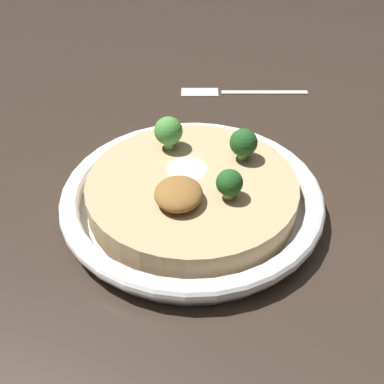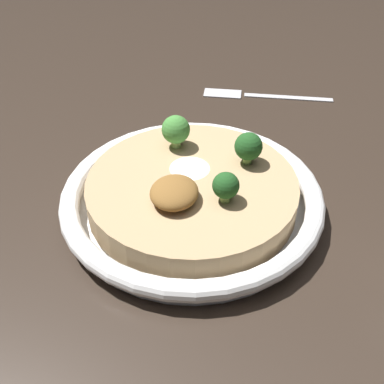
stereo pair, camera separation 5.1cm
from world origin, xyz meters
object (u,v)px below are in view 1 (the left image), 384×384
object	(u,v)px
fork_utensil	(232,92)
risotto_bowl	(192,196)
broccoli_front_left	(168,131)
broccoli_back_right	(229,183)
broccoli_back	(243,143)

from	to	relation	value
fork_utensil	risotto_bowl	bearing A→B (deg)	77.20
risotto_bowl	broccoli_front_left	xyz separation A→B (m)	(-0.06, -0.03, 0.04)
broccoli_front_left	fork_utensil	world-z (taller)	broccoli_front_left
broccoli_front_left	broccoli_back_right	world-z (taller)	broccoli_front_left
broccoli_front_left	broccoli_back	world-z (taller)	broccoli_front_left
broccoli_back	fork_utensil	size ratio (longest dim) A/B	0.19
risotto_bowl	fork_utensil	size ratio (longest dim) A/B	1.48
risotto_bowl	broccoli_back_right	world-z (taller)	broccoli_back_right
broccoli_back_right	risotto_bowl	bearing A→B (deg)	-123.88
broccoli_back_right	fork_utensil	bearing A→B (deg)	177.76
risotto_bowl	broccoli_back	distance (m)	0.08
broccoli_front_left	broccoli_back_right	bearing A→B (deg)	37.89
broccoli_back_right	fork_utensil	distance (m)	0.30
broccoli_back_right	broccoli_back	world-z (taller)	broccoli_back
risotto_bowl	fork_utensil	world-z (taller)	risotto_bowl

